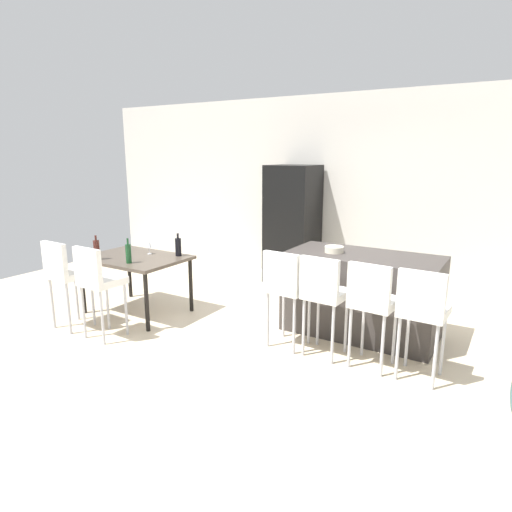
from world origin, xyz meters
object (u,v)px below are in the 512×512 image
Objects in this scene: bar_chair_left at (286,284)px; wine_glass_left at (149,245)px; kitchen_island at (362,294)px; wine_bottle_right at (178,247)px; wine_bottle_corner at (128,253)px; wine_bottle_near at (97,250)px; dining_table at (136,262)px; bar_chair_middle at (324,290)px; dining_chair_far at (97,278)px; bar_chair_right at (372,299)px; dining_chair_near at (65,271)px; bar_chair_far at (423,307)px; refrigerator at (293,224)px; fruit_bowl at (334,249)px.

bar_chair_left reaches higher than wine_glass_left.
wine_bottle_right is (-2.24, -0.54, 0.40)m from kitchen_island.
wine_bottle_near is (-0.47, -0.08, 0.01)m from wine_bottle_corner.
dining_table is 4.13× the size of wine_bottle_corner.
bar_chair_middle and dining_chair_far have the same top height.
bar_chair_right and dining_chair_near have the same top height.
bar_chair_left is 0.42m from bar_chair_middle.
bar_chair_far is 3.44m from wine_glass_left.
wine_bottle_corner is at bearing -173.29° from bar_chair_right.
bar_chair_left reaches higher than dining_table.
bar_chair_far is 3.79m from wine_bottle_near.
kitchen_island is 1.59× the size of bar_chair_far.
bar_chair_middle reaches higher than dining_table.
dining_chair_far is (0.56, -0.00, 0.00)m from dining_chair_near.
kitchen_island is 1.59× the size of bar_chair_left.
bar_chair_left is 1.00× the size of dining_chair_far.
dining_table is (-3.03, -0.06, -0.03)m from bar_chair_right.
bar_chair_middle is 2.76m from refrigerator.
refrigerator is (1.31, 3.17, 0.22)m from dining_chair_near.
bar_chair_middle is at bearing 180.00° from bar_chair_far.
dining_table is at bearing -102.37° from wine_glass_left.
bar_chair_far is at bearing 15.24° from dining_chair_far.
bar_chair_middle is 2.39m from wine_bottle_corner.
bar_chair_far is at bearing -0.00° from bar_chair_middle.
dining_chair_far is (-1.85, -0.87, 0.00)m from bar_chair_left.
bar_chair_far is (0.80, -0.80, 0.24)m from kitchen_island.
refrigerator reaches higher than fruit_bowl.
refrigerator reaches higher than wine_bottle_near.
kitchen_island is at bearing 22.25° from wine_bottle_near.
kitchen_island is 1.34× the size of dining_table.
refrigerator is at bearing 76.62° from dining_chair_far.
bar_chair_left is 4.97× the size of fruit_bowl.
dining_chair_near is at bearing -109.17° from dining_table.
bar_chair_right is at bearing 17.58° from dining_chair_far.
wine_bottle_corner is 0.16× the size of refrigerator.
wine_bottle_corner is 2.76m from refrigerator.
dining_chair_near reaches higher than wine_bottle_corner.
fruit_bowl is (1.32, -1.56, 0.04)m from refrigerator.
dining_chair_near is at bearing -90.29° from wine_bottle_near.
bar_chair_right is 6.03× the size of wine_glass_left.
wine_bottle_right is (-2.10, 0.26, 0.16)m from bar_chair_middle.
wine_bottle_near is (0.00, 0.46, 0.17)m from dining_chair_near.
kitchen_island is at bearing 113.74° from bar_chair_right.
wine_bottle_corner reaches higher than dining_table.
bar_chair_far is (0.94, -0.00, 0.00)m from bar_chair_middle.
wine_glass_left is at bearing 177.52° from bar_chair_far.
dining_chair_far is at bearing -0.00° from dining_chair_near.
wine_bottle_near is (-0.56, 0.46, 0.17)m from dining_chair_far.
dining_chair_far is at bearing -142.25° from fruit_bowl.
dining_table is 1.19× the size of dining_chair_near.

